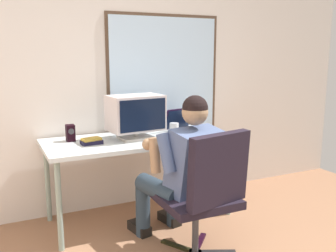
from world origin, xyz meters
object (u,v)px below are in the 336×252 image
object	(u,v)px
office_chair	(206,189)
wine_glass	(174,129)
desk_speaker	(70,133)
book_stack	(92,141)
crt_monitor	(136,114)
person_seated	(182,169)
laptop	(184,126)
desk	(140,145)

from	to	relation	value
office_chair	wine_glass	size ratio (longest dim) A/B	6.57
wine_glass	desk_speaker	xyz separation A→B (m)	(-0.83, 0.33, -0.03)
desk_speaker	book_stack	xyz separation A→B (m)	(0.14, -0.18, -0.05)
desk_speaker	crt_monitor	bearing A→B (deg)	-15.11
crt_monitor	book_stack	distance (m)	0.46
person_seated	laptop	bearing A→B (deg)	61.61
desk_speaker	person_seated	bearing A→B (deg)	-48.29
laptop	desk_speaker	world-z (taller)	laptop
person_seated	desk_speaker	world-z (taller)	person_seated
book_stack	desk	bearing A→B (deg)	4.80
wine_glass	book_stack	distance (m)	0.72
laptop	desk_speaker	size ratio (longest dim) A/B	2.61
laptop	desk_speaker	distance (m)	1.07
desk	desk_speaker	world-z (taller)	desk_speaker
wine_glass	book_stack	xyz separation A→B (m)	(-0.70, 0.15, -0.07)
wine_glass	desk_speaker	size ratio (longest dim) A/B	1.04
book_stack	person_seated	bearing A→B (deg)	-46.79
office_chair	book_stack	size ratio (longest dim) A/B	5.51
office_chair	desk_speaker	size ratio (longest dim) A/B	6.82
wine_glass	desk_speaker	distance (m)	0.90
desk	desk_speaker	bearing A→B (deg)	165.82
person_seated	desk_speaker	xyz separation A→B (m)	(-0.69, 0.77, 0.20)
laptop	wine_glass	xyz separation A→B (m)	(-0.24, -0.27, 0.04)
desk	wine_glass	world-z (taller)	wine_glass
office_chair	wine_glass	distance (m)	0.78
desk_speaker	book_stack	bearing A→B (deg)	-53.60
desk	crt_monitor	world-z (taller)	crt_monitor
crt_monitor	desk_speaker	distance (m)	0.59
office_chair	laptop	bearing A→B (deg)	71.23
desk	laptop	size ratio (longest dim) A/B	4.47
office_chair	wine_glass	xyz separation A→B (m)	(0.10, 0.71, 0.30)
crt_monitor	laptop	world-z (taller)	crt_monitor
crt_monitor	book_stack	bearing A→B (deg)	-174.87
desk_speaker	wine_glass	bearing A→B (deg)	-21.87
person_seated	crt_monitor	world-z (taller)	person_seated
person_seated	book_stack	world-z (taller)	person_seated
office_chair	person_seated	world-z (taller)	person_seated
laptop	person_seated	bearing A→B (deg)	-118.39
laptop	desk	bearing A→B (deg)	-170.32
desk	laptop	distance (m)	0.51
office_chair	crt_monitor	size ratio (longest dim) A/B	1.98
wine_glass	office_chair	bearing A→B (deg)	-97.76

